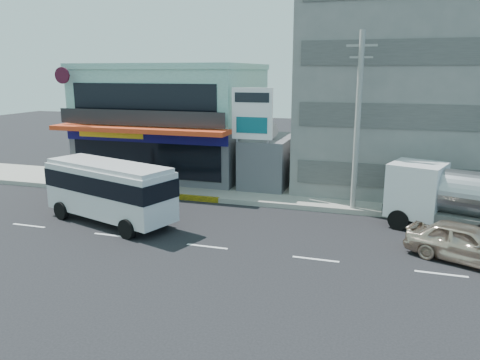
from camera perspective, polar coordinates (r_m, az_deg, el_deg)
name	(u,v)px	position (r m, az deg, el deg)	size (l,w,h in m)	color
ground	(207,247)	(21.81, -4.03, -8.10)	(120.00, 120.00, 0.00)	black
sidewalk	(338,199)	(29.53, 11.92, -2.33)	(70.00, 5.00, 0.30)	gray
shop_building	(175,123)	(36.52, -7.90, 6.91)	(12.40, 11.70, 8.00)	#4F4F55
concrete_building	(428,85)	(33.99, 21.99, 10.72)	(16.00, 12.00, 14.00)	gray
gap_structure	(270,162)	(32.38, 3.67, 2.19)	(3.00, 6.00, 3.50)	#4F4F55
satellite_dish	(267,138)	(31.12, 3.28, 5.16)	(1.50, 1.50, 0.15)	slate
billboard	(252,120)	(29.36, 1.49, 7.36)	(2.60, 0.18, 6.90)	gray
utility_pole_near	(358,122)	(26.48, 14.14, 6.82)	(1.60, 0.30, 10.00)	#999993
minibus	(109,187)	(25.50, -15.65, -0.88)	(8.09, 4.71, 3.22)	silver
sedan	(467,243)	(22.00, 25.91, -6.93)	(1.97, 4.90, 1.67)	#C9B19A
tanker_truck	(471,200)	(25.28, 26.29, -2.24)	(8.72, 4.99, 3.31)	silver
motorcycle_rider	(96,190)	(30.28, -17.10, -1.20)	(1.72, 0.99, 2.09)	#5B130D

